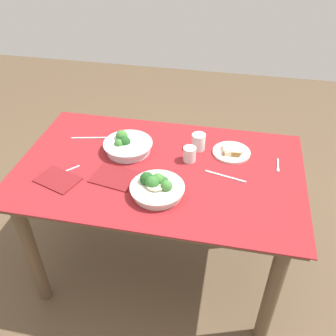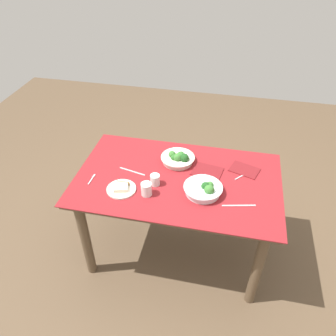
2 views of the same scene
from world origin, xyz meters
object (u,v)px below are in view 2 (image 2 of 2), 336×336
object	(u,v)px
broccoli_bowl_near	(178,158)
water_glass_center	(146,189)
broccoli_bowl_far	(204,189)
napkin_folded_lower	(244,170)
table_knife_right	(239,206)
fork_by_near_bowl	(241,176)
bread_side_plate	(121,188)
water_glass_side	(155,180)
napkin_folded_upper	(207,171)
fork_by_far_bowl	(92,179)
table_knife_left	(132,171)

from	to	relation	value
broccoli_bowl_near	water_glass_center	distance (m)	0.41
water_glass_center	broccoli_bowl_far	bearing A→B (deg)	-166.15
napkin_folded_lower	table_knife_right	bearing A→B (deg)	86.43
broccoli_bowl_far	fork_by_near_bowl	distance (m)	0.32
fork_by_near_bowl	water_glass_center	bearing A→B (deg)	158.70
water_glass_center	table_knife_right	distance (m)	0.59
broccoli_bowl_near	bread_side_plate	world-z (taller)	broccoli_bowl_near
water_glass_side	napkin_folded_upper	distance (m)	0.39
fork_by_far_bowl	napkin_folded_upper	size ratio (longest dim) A/B	0.53
water_glass_side	napkin_folded_lower	size ratio (longest dim) A/B	0.39
fork_by_near_bowl	napkin_folded_lower	size ratio (longest dim) A/B	0.42
water_glass_side	fork_by_near_bowl	bearing A→B (deg)	-160.61
bread_side_plate	table_knife_left	distance (m)	0.20
water_glass_side	fork_by_far_bowl	world-z (taller)	water_glass_side
fork_by_far_bowl	napkin_folded_upper	distance (m)	0.80
bread_side_plate	water_glass_center	bearing A→B (deg)	177.66
broccoli_bowl_far	water_glass_center	xyz separation A→B (m)	(0.36, 0.09, 0.01)
water_glass_center	broccoli_bowl_near	bearing A→B (deg)	-109.56
broccoli_bowl_far	table_knife_right	xyz separation A→B (m)	(-0.23, 0.07, -0.03)
broccoli_bowl_far	table_knife_left	distance (m)	0.53
bread_side_plate	napkin_folded_lower	size ratio (longest dim) A/B	0.99
broccoli_bowl_far	napkin_folded_upper	size ratio (longest dim) A/B	1.25
table_knife_left	fork_by_far_bowl	bearing A→B (deg)	-138.05
broccoli_bowl_far	bread_side_plate	xyz separation A→B (m)	(0.53, 0.08, -0.02)
table_knife_right	water_glass_side	bearing A→B (deg)	-22.11
bread_side_plate	water_glass_center	size ratio (longest dim) A/B	2.21
broccoli_bowl_far	water_glass_side	xyz separation A→B (m)	(0.33, -0.02, 0.01)
bread_side_plate	table_knife_left	bearing A→B (deg)	-94.34
water_glass_side	table_knife_left	xyz separation A→B (m)	(0.19, -0.10, -0.04)
fork_by_far_bowl	broccoli_bowl_near	bearing A→B (deg)	-58.60
bread_side_plate	napkin_folded_upper	xyz separation A→B (m)	(-0.53, -0.31, -0.01)
napkin_folded_upper	fork_by_far_bowl	bearing A→B (deg)	17.67
broccoli_bowl_near	napkin_folded_lower	xyz separation A→B (m)	(-0.48, -0.00, -0.03)
water_glass_side	fork_by_far_bowl	xyz separation A→B (m)	(0.44, 0.04, -0.04)
bread_side_plate	broccoli_bowl_near	bearing A→B (deg)	-129.55
fork_by_near_bowl	table_knife_right	size ratio (longest dim) A/B	0.39
broccoli_bowl_far	napkin_folded_lower	bearing A→B (deg)	-130.42
table_knife_right	bread_side_plate	bearing A→B (deg)	-12.04
napkin_folded_upper	water_glass_center	bearing A→B (deg)	41.29
water_glass_side	table_knife_left	size ratio (longest dim) A/B	0.37
bread_side_plate	fork_by_near_bowl	distance (m)	0.82
fork_by_far_bowl	table_knife_right	bearing A→B (deg)	-91.65
bread_side_plate	water_glass_center	world-z (taller)	water_glass_center
fork_by_near_bowl	table_knife_left	size ratio (longest dim) A/B	0.40
broccoli_bowl_near	water_glass_center	size ratio (longest dim) A/B	2.80
bread_side_plate	fork_by_far_bowl	world-z (taller)	bread_side_plate
broccoli_bowl_far	water_glass_side	distance (m)	0.33
bread_side_plate	broccoli_bowl_far	bearing A→B (deg)	-171.31
bread_side_plate	table_knife_right	size ratio (longest dim) A/B	0.92
broccoli_bowl_near	table_knife_left	distance (m)	0.35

